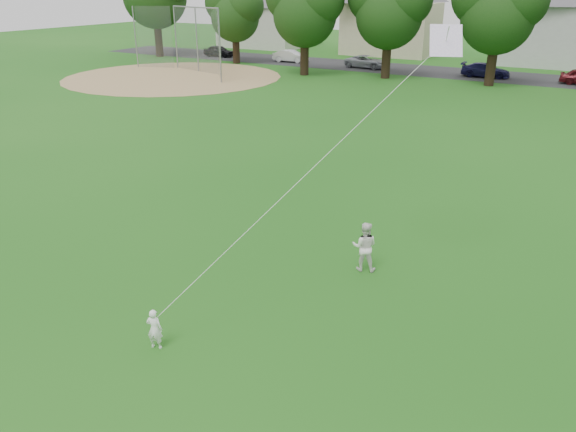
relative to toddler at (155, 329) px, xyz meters
The scene contains 9 objects.
ground 1.74m from the toddler, 43.28° to the left, with size 160.00×160.00×0.00m, color #175413.
street 43.17m from the toddler, 88.38° to the left, with size 90.00×7.00×0.01m, color #2D2D30.
dirt_infield 38.26m from the toddler, 130.37° to the left, with size 18.00×18.00×0.02m, color #9E7F51.
toddler is the anchor object (origin of this frame).
older_boy 6.15m from the toddler, 66.23° to the left, with size 0.69×0.53×1.41m, color white.
kite 4.79m from the toddler, 59.38° to the left, with size 2.51×3.77×9.33m.
baseball_backstop 40.82m from the toddler, 127.99° to the left, with size 11.85×4.70×5.37m.
parked_cars 42.81m from the toddler, 100.04° to the left, with size 46.39×2.13×1.22m.
house_row 53.34m from the toddler, 89.14° to the left, with size 77.39×14.07×9.85m.
Camera 1 is at (6.41, -8.51, 7.40)m, focal length 35.00 mm.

